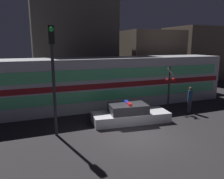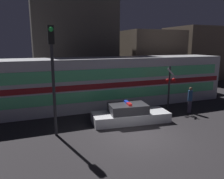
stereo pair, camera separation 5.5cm
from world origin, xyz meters
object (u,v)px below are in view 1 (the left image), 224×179
Objects in this scene: pedestrian at (190,100)px; traffic_light_corner at (53,66)px; crossing_signal_near at (169,85)px; police_car at (130,114)px; train at (97,83)px.

pedestrian is 0.33× the size of traffic_light_corner.
traffic_light_corner reaches higher than pedestrian.
police_car is at bearing -161.99° from crossing_signal_near.
train is 11.52× the size of pedestrian.
train is 6.59× the size of crossing_signal_near.
police_car is 0.87× the size of traffic_light_corner.
crossing_signal_near is at bearing -31.59° from train.
traffic_light_corner reaches higher than police_car.
pedestrian is (5.59, -3.88, -0.93)m from train.
traffic_light_corner is (-8.26, -1.70, 1.81)m from crossing_signal_near.
police_car is 2.67× the size of pedestrian.
police_car is (0.88, -4.03, -1.41)m from train.
pedestrian is (4.71, 0.15, 0.48)m from police_car.
train is 4.31× the size of police_car.
traffic_light_corner is (-9.26, -0.65, 2.73)m from pedestrian.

